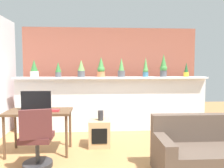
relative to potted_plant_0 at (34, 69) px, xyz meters
The scene contains 18 objects.
divider_wall 1.95m from the potted_plant_0, ahead, with size 4.42×0.16×1.23m, color silver.
plant_shelf 1.77m from the potted_plant_0, ahead, with size 4.42×0.35×0.04m, color silver.
brick_wall_behind 1.90m from the potted_plant_0, 20.87° to the left, with size 4.42×0.10×2.50m, color #9E5442.
potted_plant_0 is the anchor object (origin of this frame).
potted_plant_1 0.52m from the potted_plant_0, ahead, with size 0.14×0.14×0.34m.
potted_plant_2 1.05m from the potted_plant_0, ahead, with size 0.17×0.17×0.39m.
potted_plant_3 1.50m from the potted_plant_0, ahead, with size 0.18×0.18×0.46m.
potted_plant_4 1.97m from the potted_plant_0, ahead, with size 0.17×0.17×0.44m.
potted_plant_5 2.54m from the potted_plant_0, ahead, with size 0.13×0.13×0.46m.
potted_plant_6 2.97m from the potted_plant_0, ahead, with size 0.17×0.17×0.53m.
potted_plant_7 3.52m from the potted_plant_0, ahead, with size 0.12×0.12×0.34m.
desk 1.49m from the potted_plant_0, 71.67° to the right, with size 1.10×0.60×0.75m.
tv_monitor 1.29m from the potted_plant_0, 73.41° to the right, with size 0.52×0.04×0.33m, color black.
office_chair 2.16m from the potted_plant_0, 74.00° to the right, with size 0.48×0.49×0.91m.
side_cube_shelf 2.10m from the potted_plant_0, 33.06° to the right, with size 0.40×0.41×0.50m.
vase_on_shelf 1.96m from the potted_plant_0, 33.03° to the right, with size 0.10×0.10×0.19m, color #2D2D33.
book_on_desk 1.62m from the potted_plant_0, 63.05° to the right, with size 0.20×0.10×0.04m, color #B22D33.
couch 3.86m from the potted_plant_0, 35.56° to the right, with size 1.57×0.78×0.80m.
Camera 1 is at (-0.35, -3.10, 1.50)m, focal length 35.19 mm.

